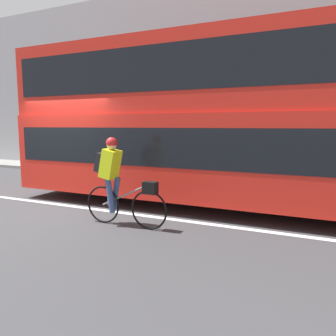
# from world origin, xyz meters

# --- Properties ---
(ground_plane) EXTENTS (80.00, 80.00, 0.00)m
(ground_plane) POSITION_xyz_m (0.00, 0.00, 0.00)
(ground_plane) COLOR #38383A
(road_center_line) EXTENTS (50.00, 0.14, 0.01)m
(road_center_line) POSITION_xyz_m (0.00, 0.12, 0.00)
(road_center_line) COLOR silver
(road_center_line) RESTS_ON ground_plane
(sidewalk_curb) EXTENTS (60.00, 1.65, 0.12)m
(sidewalk_curb) POSITION_xyz_m (0.00, 5.24, 0.06)
(sidewalk_curb) COLOR gray
(sidewalk_curb) RESTS_ON ground_plane
(building_facade) EXTENTS (60.00, 0.30, 7.10)m
(building_facade) POSITION_xyz_m (0.00, 6.21, 3.55)
(building_facade) COLOR #9E9EA3
(building_facade) RESTS_ON ground_plane
(bus) EXTENTS (10.04, 2.54, 3.81)m
(bus) POSITION_xyz_m (3.52, 1.55, 2.11)
(bus) COLOR black
(bus) RESTS_ON ground_plane
(cyclist_on_bike) EXTENTS (1.75, 0.32, 1.68)m
(cyclist_on_bike) POSITION_xyz_m (2.09, -0.65, 0.90)
(cyclist_on_bike) COLOR black
(cyclist_on_bike) RESTS_ON ground_plane
(street_sign_post) EXTENTS (0.36, 0.09, 2.73)m
(street_sign_post) POSITION_xyz_m (-0.90, 5.15, 1.64)
(street_sign_post) COLOR #59595B
(street_sign_post) RESTS_ON sidewalk_curb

